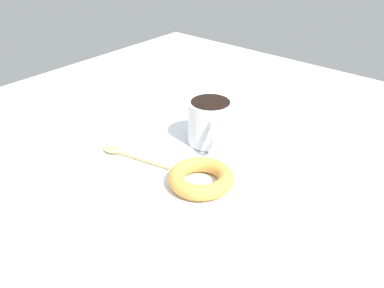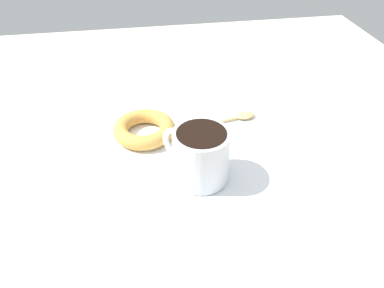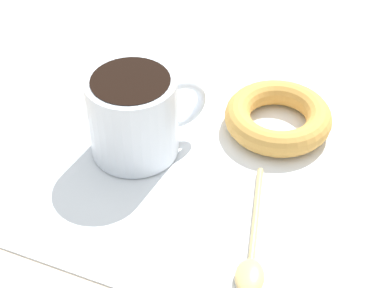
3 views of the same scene
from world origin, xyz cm
name	(u,v)px [view 3 (image 3 of 3)]	position (x,y,z in cm)	size (l,w,h in cm)	color
ground_plane	(202,156)	(0.00, 0.00, -1.00)	(120.00, 120.00, 2.00)	beige
napkin	(192,160)	(-0.30, -2.05, 0.15)	(32.12, 32.12, 0.30)	white
coffee_cup	(135,114)	(-5.93, -2.31, 4.63)	(10.10, 9.66, 8.37)	silver
donut	(278,117)	(6.30, 5.43, 1.61)	(10.89, 10.89, 2.61)	gold
spoon	(252,256)	(8.38, -11.74, 0.70)	(4.18, 14.36, 0.90)	#D8B772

